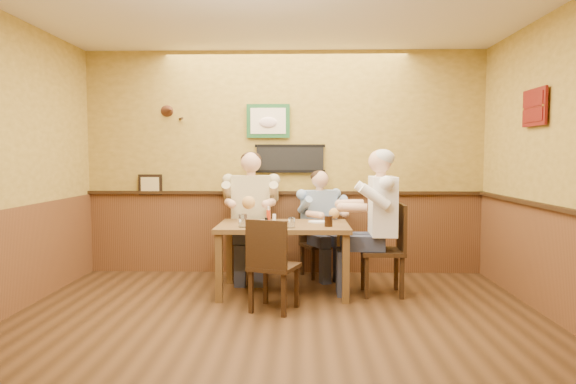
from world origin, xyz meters
name	(u,v)px	position (x,y,z in m)	size (l,w,h in m)	color
room	(291,131)	(0.13, 0.17, 1.69)	(5.02, 5.03, 2.81)	#34200F
dining_table	(283,232)	(0.02, 1.50, 0.66)	(1.40, 0.90, 0.75)	brown
chair_back_left	(251,239)	(-0.39, 2.16, 0.48)	(0.44, 0.44, 0.96)	#322010
chair_back_right	(319,243)	(0.43, 2.26, 0.41)	(0.38, 0.38, 0.82)	#322010
chair_right_end	(382,249)	(1.08, 1.46, 0.49)	(0.45, 0.45, 0.98)	#322010
chair_near_side	(274,264)	(-0.04, 0.86, 0.45)	(0.41, 0.41, 0.89)	#322010
diner_tan_shirt	(251,222)	(-0.39, 2.16, 0.69)	(0.64, 0.64, 1.38)	beige
diner_blue_polo	(319,229)	(0.43, 2.26, 0.59)	(0.54, 0.54, 1.17)	#829EC4
diner_white_elder	(382,230)	(1.08, 1.46, 0.70)	(0.64, 0.64, 1.39)	white
water_glass_left	(243,221)	(-0.39, 1.24, 0.82)	(0.09, 0.09, 0.13)	silver
water_glass_mid	(292,222)	(0.12, 1.21, 0.80)	(0.07, 0.07, 0.11)	white
cola_tumbler	(329,221)	(0.50, 1.32, 0.81)	(0.09, 0.09, 0.11)	black
hot_sauce_bottle	(268,216)	(-0.14, 1.45, 0.84)	(0.04, 0.04, 0.18)	red
salt_shaker	(274,219)	(-0.08, 1.59, 0.80)	(0.04, 0.04, 0.10)	white
pepper_shaker	(266,221)	(-0.16, 1.41, 0.79)	(0.03, 0.03, 0.08)	black
plate_far_left	(262,221)	(-0.23, 1.66, 0.76)	(0.23, 0.23, 0.02)	silver
plate_far_right	(318,222)	(0.40, 1.66, 0.76)	(0.21, 0.21, 0.01)	white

